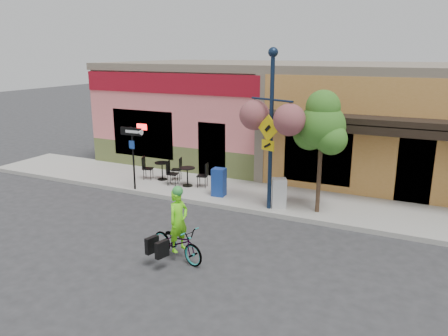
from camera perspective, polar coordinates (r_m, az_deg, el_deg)
name	(u,v)px	position (r m, az deg, el deg)	size (l,w,h in m)	color
ground	(249,220)	(13.47, 3.23, -6.78)	(90.00, 90.00, 0.00)	#2D2D30
sidewalk	(271,198)	(15.20, 6.12, -3.96)	(24.00, 3.00, 0.15)	#9E9B93
curb	(255,212)	(13.92, 4.10, -5.73)	(24.00, 0.12, 0.15)	#A8A59E
building	(314,115)	(19.85, 11.68, 6.77)	(18.20, 8.20, 4.50)	#E77274
bicycle	(177,242)	(10.95, -6.11, -9.64)	(0.59, 1.68, 0.88)	maroon
cyclist_rider	(179,230)	(10.80, -5.93, -8.09)	(0.56, 0.37, 1.55)	#75FD1A
lamp_post	(271,131)	(13.41, 6.15, 4.81)	(1.59, 0.64, 4.97)	#13233C
one_way_sign	(133,159)	(15.89, -11.74, 1.20)	(0.87, 0.19, 2.27)	black
cafe_set_left	(162,168)	(17.05, -8.08, -0.05)	(1.51, 0.75, 0.91)	black
cafe_set_right	(187,174)	(16.14, -4.81, -0.79)	(1.53, 0.77, 0.92)	black
newspaper_box_blue	(219,182)	(15.02, -0.67, -1.86)	(0.44, 0.39, 0.97)	navy
newspaper_box_grey	(279,193)	(14.03, 7.20, -3.26)	(0.44, 0.40, 0.95)	silver
street_tree	(320,152)	(13.45, 12.49, 2.04)	(1.49, 1.49, 3.81)	#3D7A26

